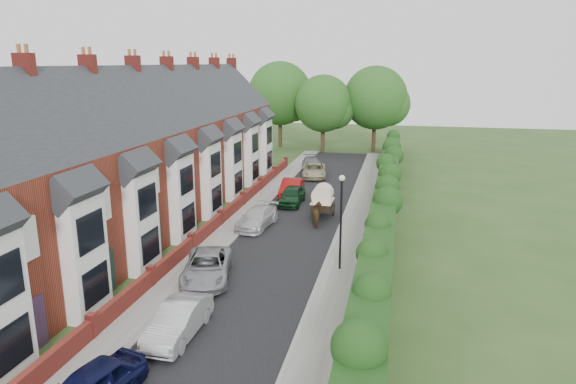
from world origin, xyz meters
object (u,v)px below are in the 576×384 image
object	(u,v)px
car_red	(291,189)
car_silver_a	(178,321)
car_white	(257,218)
car_green	(292,195)
horse_cart	(323,199)
car_silver_b	(207,267)
horse	(318,215)
car_grey	(311,163)
lamppost	(341,211)
car_beige	(314,170)

from	to	relation	value
car_red	car_silver_a	bearing A→B (deg)	-93.35
car_white	car_green	size ratio (longest dim) A/B	1.08
horse_cart	car_red	bearing A→B (deg)	123.58
car_silver_b	car_silver_a	bearing A→B (deg)	-94.76
car_white	horse	xyz separation A→B (m)	(3.91, 1.15, 0.11)
car_silver_a	car_silver_b	xyz separation A→B (m)	(-0.91, 5.48, -0.00)
car_white	car_grey	world-z (taller)	car_white
horse	lamppost	bearing A→B (deg)	92.01
car_grey	horse_cart	world-z (taller)	horse_cart
lamppost	horse_cart	xyz separation A→B (m)	(-2.34, 9.25, -1.92)
car_silver_b	car_white	bearing A→B (deg)	74.92
lamppost	car_silver_a	bearing A→B (deg)	-124.22
car_beige	car_grey	world-z (taller)	car_beige
car_red	horse	world-z (taller)	horse
car_green	car_beige	xyz separation A→B (m)	(0.08, 9.88, -0.04)
car_beige	horse_cart	world-z (taller)	horse_cart
lamppost	car_beige	world-z (taller)	lamppost
car_red	car_grey	xyz separation A→B (m)	(-0.34, 11.30, -0.11)
car_beige	car_grey	size ratio (longest dim) A/B	1.08
horse	horse_cart	world-z (taller)	horse_cart
car_silver_b	car_white	world-z (taller)	car_silver_b
car_silver_a	car_beige	size ratio (longest dim) A/B	0.87
car_red	car_beige	world-z (taller)	car_red
car_silver_a	car_white	size ratio (longest dim) A/B	0.93
car_white	car_silver_b	bearing A→B (deg)	-84.96
lamppost	car_green	distance (m)	13.50
car_white	car_beige	distance (m)	15.96
lamppost	car_grey	world-z (taller)	lamppost
car_silver_a	lamppost	bearing A→B (deg)	56.53
car_green	car_red	world-z (taller)	car_red
car_silver_b	car_beige	size ratio (longest dim) A/B	1.04
car_silver_a	car_red	xyz separation A→B (m)	(-0.13, 22.28, 0.06)
car_red	horse	xyz separation A→B (m)	(3.29, -6.89, 0.02)
lamppost	car_red	world-z (taller)	lamppost
car_grey	car_red	bearing A→B (deg)	-101.11
lamppost	car_beige	bearing A→B (deg)	102.98
car_white	car_beige	xyz separation A→B (m)	(1.17, 15.91, 0.01)
car_silver_b	horse_cart	size ratio (longest dim) A/B	1.47
lamppost	car_green	size ratio (longest dim) A/B	1.25
lamppost	car_white	distance (m)	9.17
horse_cart	lamppost	bearing A→B (deg)	-75.79
car_green	horse_cart	distance (m)	4.14
car_silver_b	car_green	world-z (taller)	car_green
car_silver_a	horse_cart	bearing A→B (deg)	80.44
car_green	horse_cart	size ratio (longest dim) A/B	1.24
lamppost	horse	xyz separation A→B (m)	(-2.34, 7.31, -2.54)
car_silver_a	horse	distance (m)	15.71
car_green	lamppost	bearing A→B (deg)	-67.29
car_silver_a	car_silver_b	size ratio (longest dim) A/B	0.84
lamppost	car_silver_b	distance (m)	7.39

